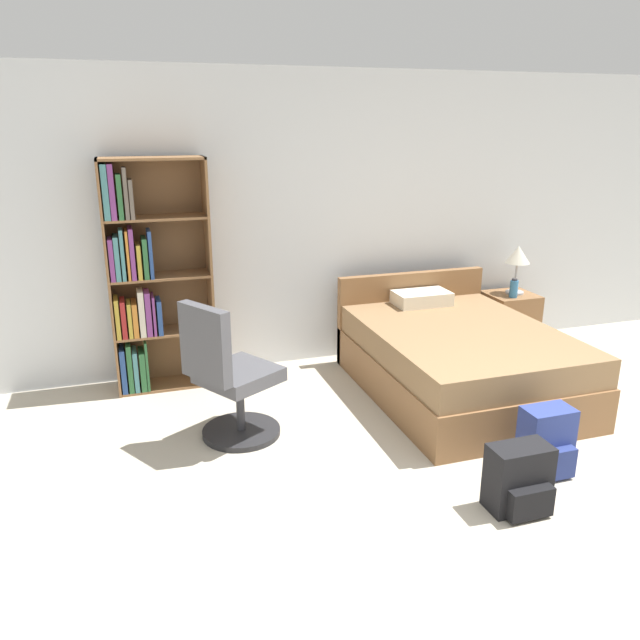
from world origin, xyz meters
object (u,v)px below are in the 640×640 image
bookshelf (145,280)px  backpack_black (519,480)px  water_bottle (514,288)px  bed (456,358)px  nightstand (509,320)px  office_chair (229,380)px  table_lamp (518,257)px  backpack_blue (547,442)px

bookshelf → backpack_black: size_ratio=4.79×
water_bottle → bed: bearing=-144.9°
bed → water_bottle: size_ratio=10.59×
nightstand → backpack_black: bearing=-122.7°
office_chair → backpack_black: (1.44, -1.34, -0.27)m
table_lamp → bookshelf: bearing=179.2°
water_bottle → backpack_blue: size_ratio=0.42×
water_bottle → bookshelf: bearing=177.2°
bed → backpack_blue: bearing=-93.5°
bed → table_lamp: 1.50m
backpack_black → bed: bearing=73.0°
nightstand → table_lamp: bearing=12.2°
table_lamp → backpack_black: size_ratio=1.19×
backpack_blue → office_chair: bearing=150.3°
table_lamp → backpack_black: table_lamp is taller
backpack_black → table_lamp: bearing=56.8°
bookshelf → backpack_black: 3.20m
bookshelf → backpack_black: bearing=-52.2°
nightstand → backpack_black: nightstand is taller
bed → nightstand: 1.33m
bookshelf → water_bottle: bearing=-2.8°
table_lamp → backpack_black: bearing=-123.2°
table_lamp → office_chair: bearing=-160.5°
bookshelf → water_bottle: size_ratio=10.34×
bookshelf → office_chair: bookshelf is taller
bookshelf → office_chair: bearing=-67.3°
bed → office_chair: size_ratio=1.90×
water_bottle → nightstand: bearing=62.8°
office_chair → nightstand: (2.98, 1.06, -0.18)m
bookshelf → backpack_black: (1.90, -2.46, -0.75)m
backpack_blue → backpack_black: 0.50m
bed → nightstand: size_ratio=3.57×
table_lamp → nightstand: bearing=-167.8°
office_chair → table_lamp: bearing=19.5°
water_bottle → backpack_black: 2.77m
office_chair → water_bottle: 3.08m
nightstand → backpack_blue: bearing=-118.3°
backpack_blue → bookshelf: bearing=136.9°
office_chair → backpack_black: bearing=-43.1°
water_bottle → backpack_blue: (-1.08, -2.00, -0.42)m
water_bottle → backpack_black: (-1.48, -2.29, -0.44)m
nightstand → water_bottle: bearing=-117.2°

